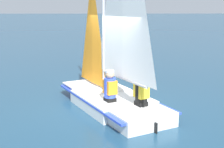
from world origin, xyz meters
TOP-DOWN VIEW (x-y plane):
  - ground_plane at (0.00, 0.00)m, footprint 260.00×260.00m
  - sailboat_main at (-0.02, 0.04)m, footprint 3.20×4.18m
  - sailor_helm at (0.06, 0.54)m, footprint 0.40×0.42m
  - sailor_crew at (-0.70, 0.91)m, footprint 0.40×0.42m

SIDE VIEW (x-z plane):
  - ground_plane at x=0.00m, z-range 0.00..0.00m
  - sailor_crew at x=-0.70m, z-range 0.04..1.20m
  - sailor_helm at x=0.06m, z-range 0.05..1.21m
  - sailboat_main at x=-0.02m, z-range -2.15..3.97m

